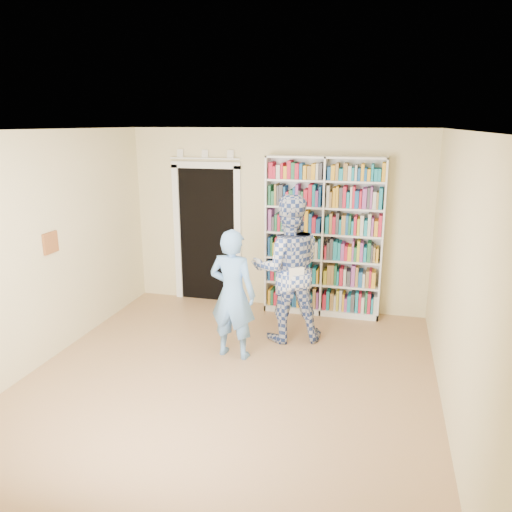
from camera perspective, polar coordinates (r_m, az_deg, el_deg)
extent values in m
plane|color=#AA7F52|center=(5.69, -3.27, -14.14)|extent=(5.00, 5.00, 0.00)
plane|color=white|center=(4.97, -3.75, 14.17)|extent=(5.00, 5.00, 0.00)
plane|color=beige|center=(7.53, 2.35, 4.12)|extent=(4.50, 0.00, 4.50)
plane|color=beige|center=(6.23, -23.62, 0.54)|extent=(0.00, 5.00, 5.00)
plane|color=beige|center=(4.99, 21.97, -2.66)|extent=(0.00, 5.00, 5.00)
cube|color=white|center=(7.29, 7.71, 2.12)|extent=(1.69, 0.32, 2.32)
cube|color=white|center=(7.29, 7.71, 2.12)|extent=(0.03, 0.32, 2.32)
cube|color=black|center=(7.87, -5.55, 2.31)|extent=(0.90, 0.03, 2.10)
cube|color=white|center=(8.04, -8.95, 2.47)|extent=(0.10, 0.06, 2.20)
cube|color=white|center=(7.70, -2.09, 2.09)|extent=(0.10, 0.06, 2.20)
cube|color=white|center=(7.69, -5.80, 10.31)|extent=(1.10, 0.06, 0.10)
cube|color=white|center=(7.68, -5.84, 11.04)|extent=(1.10, 0.08, 0.02)
cube|color=brown|center=(6.36, -22.43, 1.40)|extent=(0.03, 0.25, 0.25)
imported|color=#659CE1|center=(5.96, -2.69, -4.38)|extent=(0.62, 0.45, 1.58)
imported|color=navy|center=(6.40, 3.63, -1.47)|extent=(1.12, 0.99, 1.92)
cube|color=white|center=(6.13, 4.66, -2.56)|extent=(0.17, 0.10, 0.27)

